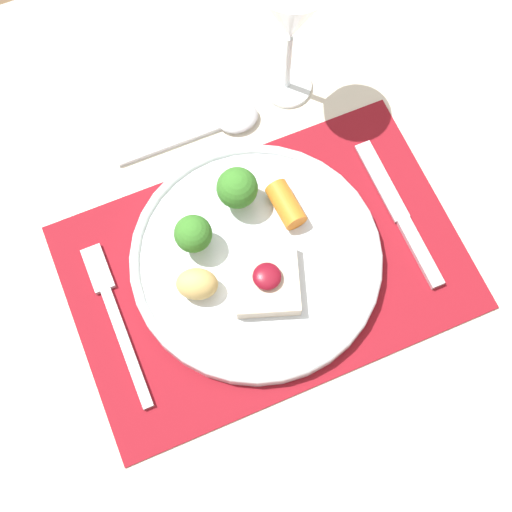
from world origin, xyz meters
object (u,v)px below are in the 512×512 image
(dinner_plate, at_px, (253,256))
(wine_glass_near, at_px, (292,14))
(spoon, at_px, (224,123))
(fork, at_px, (114,312))
(knife, at_px, (404,222))

(dinner_plate, distance_m, wine_glass_near, 0.27)
(spoon, bearing_deg, wine_glass_near, 9.06)
(dinner_plate, distance_m, fork, 0.17)
(spoon, bearing_deg, fork, -142.35)
(knife, bearing_deg, fork, 175.07)
(spoon, height_order, wine_glass_near, wine_glass_near)
(fork, height_order, knife, knife)
(dinner_plate, bearing_deg, knife, -8.31)
(fork, distance_m, knife, 0.36)
(fork, height_order, wine_glass_near, wine_glass_near)
(fork, bearing_deg, wine_glass_near, 32.13)
(knife, xyz_separation_m, spoon, (-0.15, 0.21, 0.00))
(spoon, bearing_deg, dinner_plate, -104.63)
(dinner_plate, distance_m, knife, 0.19)
(dinner_plate, height_order, knife, dinner_plate)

